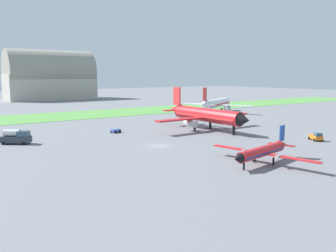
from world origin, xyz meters
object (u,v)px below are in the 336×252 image
at_px(baggage_cart_near_gate, 116,131).
at_px(fuel_truck_by_runway, 16,137).
at_px(pushback_tug_midfield, 316,137).
at_px(airplane_parked_jet_far, 216,103).
at_px(airplane_midfield_jet, 205,115).
at_px(airplane_foreground_turboprop, 263,151).

relative_size(baggage_cart_near_gate, fuel_truck_by_runway, 0.41).
xyz_separation_m(baggage_cart_near_gate, pushback_tug_midfield, (33.49, -37.07, 0.34)).
height_order(airplane_parked_jet_far, airplane_midfield_jet, airplane_midfield_jet).
relative_size(airplane_parked_jet_far, fuel_truck_by_runway, 4.17).
height_order(airplane_parked_jet_far, baggage_cart_near_gate, airplane_parked_jet_far).
bearing_deg(airplane_midfield_jet, fuel_truck_by_runway, -101.38).
bearing_deg(airplane_foreground_turboprop, airplane_midfield_jet, -126.95).
height_order(airplane_parked_jet_far, pushback_tug_midfield, airplane_parked_jet_far).
xyz_separation_m(airplane_foreground_turboprop, pushback_tug_midfield, (27.55, 7.55, -1.29)).
distance_m(airplane_midfield_jet, airplane_foreground_turboprop, 38.81).
height_order(airplane_midfield_jet, airplane_foreground_turboprop, airplane_midfield_jet).
xyz_separation_m(baggage_cart_near_gate, fuel_truck_by_runway, (-25.20, -1.39, 1.01)).
bearing_deg(airplane_parked_jet_far, airplane_midfield_jet, -162.32).
relative_size(baggage_cart_near_gate, pushback_tug_midfield, 0.68).
xyz_separation_m(airplane_foreground_turboprop, fuel_truck_by_runway, (-31.13, 43.23, -0.63)).
distance_m(airplane_midfield_jet, pushback_tug_midfield, 29.50).
relative_size(airplane_midfield_jet, pushback_tug_midfield, 8.12).
bearing_deg(airplane_parked_jet_far, airplane_foreground_turboprop, -153.05).
distance_m(airplane_midfield_jet, baggage_cart_near_gate, 25.10).
bearing_deg(pushback_tug_midfield, airplane_midfield_jet, -130.47).
xyz_separation_m(airplane_midfield_jet, airplane_foreground_turboprop, (-16.91, -34.87, -1.95)).
distance_m(airplane_parked_jet_far, airplane_midfield_jet, 45.97).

